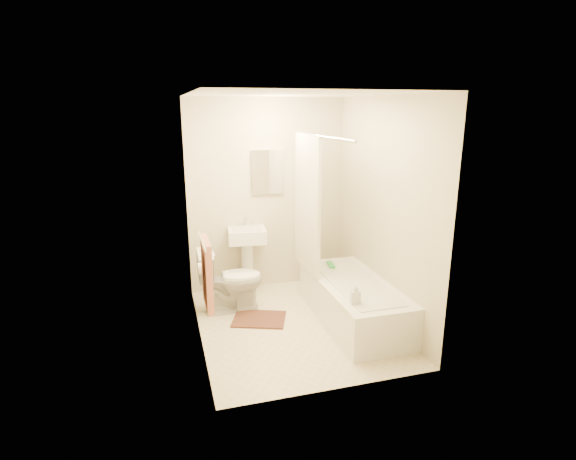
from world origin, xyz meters
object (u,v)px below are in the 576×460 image
object	(u,v)px
toilet	(231,280)
bath_mat	(259,319)
bathtub	(353,302)
soap_bottle	(356,294)
sink	(247,257)

from	to	relation	value
toilet	bath_mat	world-z (taller)	toilet
toilet	bathtub	size ratio (longest dim) A/B	0.46
toilet	soap_bottle	distance (m)	1.56
toilet	sink	xyz separation A→B (m)	(0.29, 0.49, 0.09)
toilet	bath_mat	bearing A→B (deg)	-143.59
bathtub	soap_bottle	world-z (taller)	soap_bottle
soap_bottle	bath_mat	bearing A→B (deg)	133.60
bathtub	sink	bearing A→B (deg)	129.45
sink	bath_mat	distance (m)	0.95
sink	bathtub	distance (m)	1.51
sink	bathtub	world-z (taller)	sink
bathtub	soap_bottle	size ratio (longest dim) A/B	8.14
sink	bathtub	bearing A→B (deg)	-43.51
sink	toilet	bearing A→B (deg)	-114.03
bath_mat	soap_bottle	distance (m)	1.25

